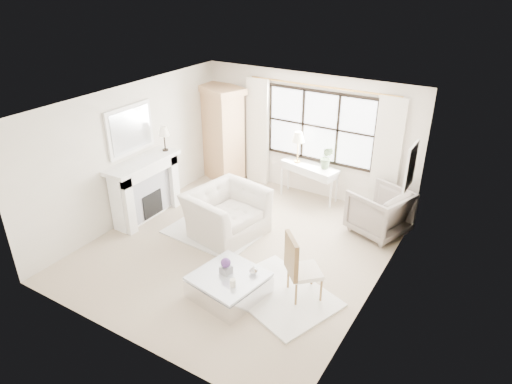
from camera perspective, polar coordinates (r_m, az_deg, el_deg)
floor at (r=8.50m, az=-2.10°, el=-6.90°), size 5.50×5.50×0.00m
ceiling at (r=7.36m, az=-2.45°, el=10.91°), size 5.50×5.50×0.00m
wall_back at (r=10.07m, az=6.41°, el=7.07°), size 5.00×0.00×5.00m
wall_front at (r=6.04m, az=-16.85°, el=-8.26°), size 5.00×0.00×5.00m
wall_left at (r=9.34m, az=-15.24°, el=4.70°), size 0.00×5.50×5.50m
wall_right at (r=6.93m, az=15.34°, el=-3.26°), size 0.00×5.50×5.50m
window_pane at (r=9.86m, az=8.02°, el=8.08°), size 2.40×0.02×1.50m
window_frame at (r=9.85m, az=7.99°, el=8.07°), size 2.50×0.04×1.50m
curtain_rod at (r=9.57m, az=8.20°, el=12.93°), size 3.30×0.04×0.04m
curtain_left at (r=10.55m, az=0.20°, el=7.50°), size 0.55×0.10×2.47m
curtain_right at (r=9.46m, az=16.01°, el=4.13°), size 0.55×0.10×2.47m
fireplace at (r=9.47m, az=-13.78°, el=0.52°), size 0.58×1.66×1.26m
mirror_frame at (r=9.16m, az=-15.47°, el=7.51°), size 0.05×1.15×0.95m
mirror_glass at (r=9.14m, az=-15.34°, el=7.48°), size 0.02×1.00×0.80m
art_frame at (r=8.35m, az=18.78°, el=3.04°), size 0.04×0.62×0.82m
art_canvas at (r=8.35m, az=18.65°, el=3.07°), size 0.01×0.52×0.72m
mantel_lamp at (r=9.44m, az=-11.46°, el=7.32°), size 0.22×0.22×0.51m
armoire at (r=10.81m, az=-4.30°, el=7.36°), size 1.30×1.06×2.24m
console_table at (r=10.09m, az=6.63°, el=1.28°), size 1.37×0.73×0.80m
console_lamp at (r=9.87m, az=5.31°, el=6.76°), size 0.28×0.28×0.69m
orchid_plant at (r=9.70m, az=8.83°, el=4.26°), size 0.29×0.23×0.51m
side_table at (r=9.12m, az=0.50°, el=-1.96°), size 0.40×0.40×0.51m
rug_left at (r=8.95m, az=-5.35°, el=-4.99°), size 1.80×1.33×0.03m
rug_right at (r=7.40m, az=3.00°, el=-12.62°), size 2.03×1.78×0.03m
club_armchair at (r=8.71m, az=-3.72°, el=-2.61°), size 1.44×1.58×0.89m
wingback_chair at (r=9.04m, az=15.17°, el=-2.38°), size 1.26×1.25×0.90m
french_chair at (r=7.23m, az=5.88°, el=-10.84°), size 0.68×0.68×1.08m
coffee_table at (r=7.30m, az=-3.40°, el=-11.60°), size 1.15×1.15×0.38m
planter_box at (r=7.19m, az=-3.77°, el=-9.70°), size 0.18×0.18×0.12m
planter_flowers at (r=7.11m, az=-3.80°, el=-8.81°), size 0.16×0.16×0.16m
pillar_candle at (r=6.93m, az=-2.93°, el=-11.28°), size 0.09×0.09×0.12m
coffee_vase at (r=7.15m, az=-0.33°, el=-9.74°), size 0.17×0.17×0.14m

